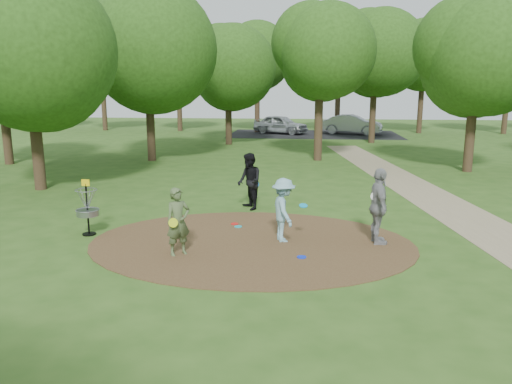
# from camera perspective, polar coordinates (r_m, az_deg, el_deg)

# --- Properties ---
(ground) EXTENTS (100.00, 100.00, 0.00)m
(ground) POSITION_cam_1_polar(r_m,az_deg,el_deg) (12.97, -0.53, -5.86)
(ground) COLOR #2D5119
(ground) RESTS_ON ground
(dirt_clearing) EXTENTS (8.40, 8.40, 0.02)m
(dirt_clearing) POSITION_cam_1_polar(r_m,az_deg,el_deg) (12.97, -0.53, -5.82)
(dirt_clearing) COLOR #47301C
(dirt_clearing) RESTS_ON ground
(footpath) EXTENTS (7.55, 39.89, 0.01)m
(footpath) POSITION_cam_1_polar(r_m,az_deg,el_deg) (15.68, 24.73, -3.80)
(footpath) COLOR #8C7A5B
(footpath) RESTS_ON ground
(parking_lot) EXTENTS (14.00, 8.00, 0.01)m
(parking_lot) POSITION_cam_1_polar(r_m,az_deg,el_deg) (42.46, 6.64, 6.58)
(parking_lot) COLOR black
(parking_lot) RESTS_ON ground
(player_observer_with_disc) EXTENTS (0.72, 0.68, 1.65)m
(player_observer_with_disc) POSITION_cam_1_polar(r_m,az_deg,el_deg) (12.00, -8.89, -3.39)
(player_observer_with_disc) COLOR #4A5D36
(player_observer_with_disc) RESTS_ON ground
(player_throwing_with_disc) EXTENTS (1.10, 1.22, 1.68)m
(player_throwing_with_disc) POSITION_cam_1_polar(r_m,az_deg,el_deg) (12.92, 3.16, -2.09)
(player_throwing_with_disc) COLOR #7CAEB9
(player_throwing_with_disc) RESTS_ON ground
(player_walking_with_disc) EXTENTS (1.04, 1.12, 1.86)m
(player_walking_with_disc) POSITION_cam_1_polar(r_m,az_deg,el_deg) (16.29, -0.77, 1.22)
(player_walking_with_disc) COLOR black
(player_walking_with_disc) RESTS_ON ground
(player_waiting_with_disc) EXTENTS (0.60, 1.20, 1.97)m
(player_waiting_with_disc) POSITION_cam_1_polar(r_m,az_deg,el_deg) (13.04, 13.84, -1.62)
(player_waiting_with_disc) COLOR gray
(player_waiting_with_disc) RESTS_ON ground
(disc_ground_cyan) EXTENTS (0.22, 0.22, 0.02)m
(disc_ground_cyan) POSITION_cam_1_polar(r_m,az_deg,el_deg) (14.36, -2.05, -3.97)
(disc_ground_cyan) COLOR #16A4B7
(disc_ground_cyan) RESTS_ON dirt_clearing
(disc_ground_blue) EXTENTS (0.22, 0.22, 0.02)m
(disc_ground_blue) POSITION_cam_1_polar(r_m,az_deg,el_deg) (11.92, 5.23, -7.41)
(disc_ground_blue) COLOR #0D2AE5
(disc_ground_blue) RESTS_ON dirt_clearing
(disc_ground_red) EXTENTS (0.22, 0.22, 0.02)m
(disc_ground_red) POSITION_cam_1_polar(r_m,az_deg,el_deg) (14.66, -2.45, -3.64)
(disc_ground_red) COLOR red
(disc_ground_red) RESTS_ON dirt_clearing
(car_left) EXTENTS (5.00, 3.64, 1.58)m
(car_left) POSITION_cam_1_polar(r_m,az_deg,el_deg) (42.63, 2.84, 7.73)
(car_left) COLOR #AFB2B7
(car_left) RESTS_ON ground
(car_right) EXTENTS (5.24, 2.98, 1.63)m
(car_right) POSITION_cam_1_polar(r_m,az_deg,el_deg) (42.88, 10.90, 7.59)
(car_right) COLOR #A1A2A9
(car_right) RESTS_ON ground
(disc_golf_basket) EXTENTS (0.63, 0.63, 1.54)m
(disc_golf_basket) POSITION_cam_1_polar(r_m,az_deg,el_deg) (14.21, -18.75, -1.26)
(disc_golf_basket) COLOR black
(disc_golf_basket) RESTS_ON ground
(tree_ring) EXTENTS (37.04, 45.80, 9.00)m
(tree_ring) POSITION_cam_1_polar(r_m,az_deg,el_deg) (21.59, 1.97, 15.25)
(tree_ring) COLOR #332316
(tree_ring) RESTS_ON ground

